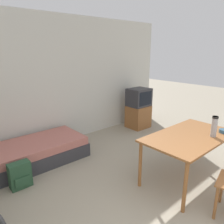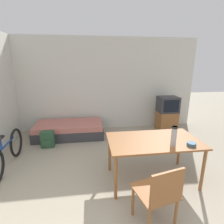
{
  "view_description": "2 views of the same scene",
  "coord_description": "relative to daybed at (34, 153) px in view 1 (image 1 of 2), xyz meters",
  "views": [
    {
      "loc": [
        -2.26,
        -0.27,
        2.0
      ],
      "look_at": [
        -0.1,
        2.19,
        1.06
      ],
      "focal_mm": 35.0,
      "sensor_mm": 36.0,
      "label": 1
    },
    {
      "loc": [
        -0.39,
        -1.27,
        1.97
      ],
      "look_at": [
        0.1,
        2.26,
        0.97
      ],
      "focal_mm": 28.0,
      "sensor_mm": 36.0,
      "label": 2
    }
  ],
  "objects": [
    {
      "name": "thermos_flask",
      "position": [
        1.81,
        -2.37,
        0.73
      ],
      "size": [
        0.09,
        0.09,
        0.32
      ],
      "color": "#99999E",
      "rests_on": "dining_table"
    },
    {
      "name": "tv",
      "position": [
        2.84,
        0.04,
        0.32
      ],
      "size": [
        0.56,
        0.48,
        1.04
      ],
      "color": "brown",
      "rests_on": "ground_plane"
    },
    {
      "name": "wall_back",
      "position": [
        0.94,
        0.56,
        1.16
      ],
      "size": [
        5.77,
        0.06,
        2.7
      ],
      "color": "silver",
      "rests_on": "ground_plane"
    },
    {
      "name": "daybed",
      "position": [
        0.0,
        0.0,
        0.0
      ],
      "size": [
        1.84,
        0.91,
        0.39
      ],
      "color": "#333338",
      "rests_on": "ground_plane"
    },
    {
      "name": "mate_bowl",
      "position": [
        2.09,
        -2.4,
        0.58
      ],
      "size": [
        0.14,
        0.14,
        0.05
      ],
      "color": "#335670",
      "rests_on": "dining_table"
    },
    {
      "name": "backpack",
      "position": [
        -0.46,
        -0.6,
        0.0
      ],
      "size": [
        0.31,
        0.2,
        0.4
      ],
      "color": "#284C33",
      "rests_on": "ground_plane"
    },
    {
      "name": "dining_table",
      "position": [
        1.59,
        -2.12,
        0.48
      ],
      "size": [
        1.5,
        0.86,
        0.75
      ],
      "color": "brown",
      "rests_on": "ground_plane"
    }
  ]
}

